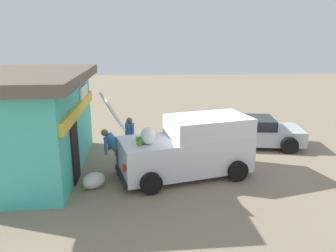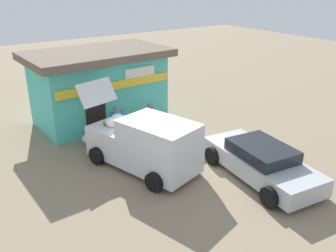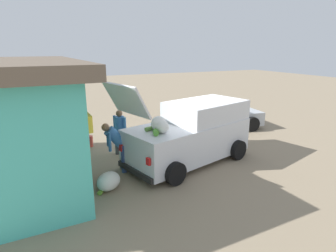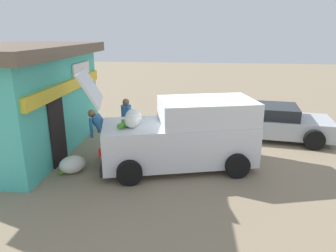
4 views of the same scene
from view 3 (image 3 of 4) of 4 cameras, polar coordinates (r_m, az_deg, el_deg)
ground_plane at (r=10.73m, az=5.47°, el=-4.28°), size 60.00×60.00×0.00m
storefront_bar at (r=8.55m, az=-29.94°, el=0.59°), size 6.45×4.02×3.36m
delivery_van at (r=9.18m, az=4.96°, el=-1.39°), size 2.97×4.95×2.79m
parked_sedan at (r=13.11m, az=9.08°, el=1.95°), size 2.58×4.67×1.20m
vendor_standing at (r=9.73m, az=-9.83°, el=-0.72°), size 0.50×0.47×1.63m
customer_bending at (r=8.50m, az=-10.58°, el=-3.29°), size 0.57×0.73×1.53m
unloaded_banana_pile at (r=7.72m, az=-12.16°, el=-11.08°), size 0.92×0.91×0.48m
paint_bucket at (r=11.09m, az=-15.80°, el=-3.03°), size 0.26×0.26×0.42m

